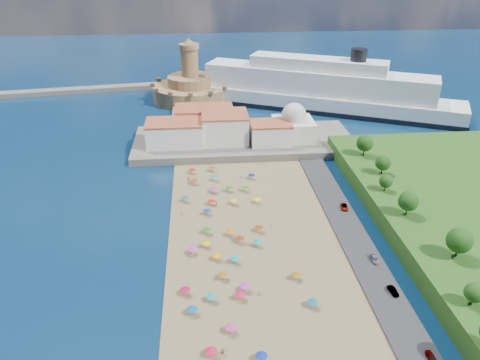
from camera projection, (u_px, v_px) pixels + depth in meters
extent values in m
plane|color=#071938|center=(234.00, 247.00, 128.49)|extent=(700.00, 700.00, 0.00)
cube|color=#59544C|center=(244.00, 142.00, 193.54)|extent=(90.00, 36.00, 3.00)
cube|color=#59544C|center=(191.00, 116.00, 223.04)|extent=(18.00, 70.00, 2.40)
cube|color=#59544C|center=(11.00, 94.00, 255.17)|extent=(199.03, 34.77, 2.60)
cube|color=silver|center=(175.00, 134.00, 185.04)|extent=(22.00, 14.00, 9.00)
cube|color=silver|center=(225.00, 128.00, 187.97)|extent=(18.00, 16.00, 11.00)
cube|color=silver|center=(270.00, 134.00, 186.53)|extent=(16.00, 12.00, 8.00)
cube|color=silver|center=(204.00, 120.00, 198.22)|extent=(24.00, 14.00, 10.00)
cube|color=silver|center=(293.00, 129.00, 190.88)|extent=(16.00, 16.00, 8.00)
sphere|color=silver|center=(294.00, 115.00, 188.18)|extent=(10.00, 10.00, 10.00)
cylinder|color=silver|center=(294.00, 106.00, 186.47)|extent=(1.20, 1.20, 1.60)
cylinder|color=#A67F53|center=(191.00, 93.00, 248.46)|extent=(40.00, 40.00, 8.00)
cylinder|color=#A67F53|center=(190.00, 81.00, 245.53)|extent=(24.00, 24.00, 5.00)
cylinder|color=#A67F53|center=(190.00, 63.00, 241.25)|extent=(9.00, 9.00, 14.00)
cylinder|color=#A67F53|center=(189.00, 46.00, 237.56)|extent=(10.40, 10.40, 2.40)
cone|color=#A67F53|center=(189.00, 41.00, 236.35)|extent=(6.00, 6.00, 3.00)
cube|color=black|center=(315.00, 106.00, 236.76)|extent=(137.90, 79.96, 2.29)
cube|color=white|center=(315.00, 100.00, 235.36)|extent=(136.83, 79.17, 8.49)
cube|color=white|center=(317.00, 81.00, 230.90)|extent=(109.62, 63.67, 11.32)
cube|color=white|center=(318.00, 64.00, 227.08)|extent=(65.36, 40.13, 5.66)
cylinder|color=black|center=(359.00, 55.00, 218.74)|extent=(7.55, 7.55, 5.66)
cylinder|color=gray|center=(296.00, 276.00, 115.19)|extent=(0.07, 0.07, 2.00)
cone|color=#88630C|center=(297.00, 274.00, 114.79)|extent=(2.50, 2.50, 0.60)
cylinder|color=gray|center=(185.00, 292.00, 110.15)|extent=(0.07, 0.07, 2.00)
cone|color=#A50D3F|center=(185.00, 289.00, 109.75)|extent=(2.50, 2.50, 0.60)
cylinder|color=gray|center=(231.00, 329.00, 99.35)|extent=(0.07, 0.07, 2.00)
cone|color=#C82B7A|center=(231.00, 326.00, 98.94)|extent=(2.50, 2.50, 0.60)
cylinder|color=gray|center=(194.00, 182.00, 161.21)|extent=(0.07, 0.07, 2.00)
cone|color=#853D0C|center=(194.00, 179.00, 160.81)|extent=(2.50, 2.50, 0.60)
cylinder|color=gray|center=(211.00, 298.00, 108.05)|extent=(0.07, 0.07, 2.00)
cone|color=teal|center=(211.00, 295.00, 107.64)|extent=(2.50, 2.50, 0.60)
cylinder|color=gray|center=(193.00, 311.00, 104.26)|extent=(0.07, 0.07, 2.00)
cone|color=#0D52B5|center=(192.00, 308.00, 103.86)|extent=(2.50, 2.50, 0.60)
cylinder|color=gray|center=(251.00, 177.00, 164.83)|extent=(0.07, 0.07, 2.00)
cone|color=#0B1096|center=(251.00, 174.00, 164.42)|extent=(2.50, 2.50, 0.60)
cylinder|color=gray|center=(223.00, 276.00, 115.20)|extent=(0.07, 0.07, 2.00)
cone|color=#99590D|center=(223.00, 274.00, 114.80)|extent=(2.50, 2.50, 0.60)
cylinder|color=gray|center=(229.00, 189.00, 156.29)|extent=(0.07, 0.07, 2.00)
cone|color=#167A15|center=(229.00, 187.00, 155.88)|extent=(2.50, 2.50, 0.60)
cylinder|color=gray|center=(206.00, 245.00, 127.37)|extent=(0.07, 0.07, 2.00)
cone|color=gold|center=(206.00, 242.00, 126.96)|extent=(2.50, 2.50, 0.60)
cylinder|color=gray|center=(192.00, 171.00, 168.66)|extent=(0.07, 0.07, 2.00)
cone|color=red|center=(192.00, 169.00, 168.26)|extent=(2.50, 2.50, 0.60)
cylinder|color=gray|center=(259.00, 229.00, 134.42)|extent=(0.07, 0.07, 2.00)
cone|color=#8A330C|center=(259.00, 226.00, 134.01)|extent=(2.50, 2.50, 0.60)
cylinder|color=gray|center=(235.00, 260.00, 121.13)|extent=(0.07, 0.07, 2.00)
cone|color=teal|center=(235.00, 257.00, 120.72)|extent=(2.50, 2.50, 0.60)
cylinder|color=gray|center=(213.00, 190.00, 155.57)|extent=(0.07, 0.07, 2.00)
cone|color=#B02591|center=(213.00, 188.00, 155.16)|extent=(2.50, 2.50, 0.60)
cylinder|color=gray|center=(257.00, 201.00, 149.19)|extent=(0.07, 0.07, 2.00)
cone|color=yellow|center=(257.00, 198.00, 148.78)|extent=(2.50, 2.50, 0.60)
cylinder|color=gray|center=(240.00, 240.00, 129.39)|extent=(0.07, 0.07, 2.00)
cone|color=maroon|center=(240.00, 237.00, 128.99)|extent=(2.50, 2.50, 0.60)
cylinder|color=gray|center=(207.00, 231.00, 133.51)|extent=(0.07, 0.07, 2.00)
cone|color=#1C7915|center=(207.00, 228.00, 133.10)|extent=(2.50, 2.50, 0.60)
cylinder|color=gray|center=(257.00, 244.00, 127.77)|extent=(0.07, 0.07, 2.00)
cone|color=#0E8589|center=(257.00, 241.00, 127.37)|extent=(2.50, 2.50, 0.60)
cylinder|color=gray|center=(212.00, 203.00, 148.22)|extent=(0.07, 0.07, 2.00)
cone|color=red|center=(212.00, 200.00, 147.81)|extent=(2.50, 2.50, 0.60)
cylinder|color=gray|center=(212.00, 169.00, 170.20)|extent=(0.07, 0.07, 2.00)
cone|color=#7D390B|center=(212.00, 167.00, 169.79)|extent=(2.50, 2.50, 0.60)
cylinder|color=gray|center=(230.00, 234.00, 132.32)|extent=(0.07, 0.07, 2.00)
cone|color=#D16E09|center=(230.00, 231.00, 131.91)|extent=(2.50, 2.50, 0.60)
cylinder|color=gray|center=(207.00, 212.00, 142.87)|extent=(0.07, 0.07, 2.00)
cone|color=navy|center=(207.00, 210.00, 142.46)|extent=(2.50, 2.50, 0.60)
cylinder|color=gray|center=(245.00, 288.00, 111.31)|extent=(0.07, 0.07, 2.00)
cone|color=#BE28BD|center=(245.00, 285.00, 110.90)|extent=(2.50, 2.50, 0.60)
cylinder|color=gray|center=(211.00, 353.00, 93.60)|extent=(0.07, 0.07, 2.00)
cone|color=red|center=(211.00, 350.00, 93.20)|extent=(2.50, 2.50, 0.60)
cylinder|color=gray|center=(217.00, 257.00, 122.22)|extent=(0.07, 0.07, 2.00)
cone|color=orange|center=(217.00, 255.00, 121.81)|extent=(2.50, 2.50, 0.60)
cylinder|color=gray|center=(261.00, 358.00, 92.52)|extent=(0.07, 0.07, 2.00)
cone|color=navy|center=(262.00, 355.00, 92.11)|extent=(2.50, 2.50, 0.60)
cylinder|color=gray|center=(192.00, 251.00, 124.78)|extent=(0.07, 0.07, 2.00)
cone|color=#C82AB3|center=(192.00, 248.00, 124.37)|extent=(2.50, 2.50, 0.60)
cylinder|color=gray|center=(312.00, 304.00, 106.39)|extent=(0.07, 0.07, 2.00)
cone|color=#0E5B86|center=(313.00, 301.00, 105.99)|extent=(2.50, 2.50, 0.60)
cylinder|color=gray|center=(215.00, 179.00, 163.41)|extent=(0.07, 0.07, 2.00)
cone|color=#0F7E8E|center=(215.00, 176.00, 163.01)|extent=(2.50, 2.50, 0.60)
cylinder|color=gray|center=(246.00, 189.00, 156.37)|extent=(0.07, 0.07, 2.00)
cone|color=#2F7D16|center=(246.00, 187.00, 155.97)|extent=(2.50, 2.50, 0.60)
cylinder|color=gray|center=(234.00, 202.00, 148.41)|extent=(0.07, 0.07, 2.00)
cone|color=yellow|center=(234.00, 200.00, 148.01)|extent=(2.50, 2.50, 0.60)
cylinder|color=gray|center=(185.00, 199.00, 150.15)|extent=(0.07, 0.07, 2.00)
cone|color=#0D5C78|center=(185.00, 197.00, 149.75)|extent=(2.50, 2.50, 0.60)
cylinder|color=gray|center=(240.00, 296.00, 108.65)|extent=(0.07, 0.07, 2.00)
cone|color=#D61143|center=(240.00, 293.00, 108.24)|extent=(2.50, 2.50, 0.60)
imported|color=tan|center=(190.00, 254.00, 123.57)|extent=(1.01, 1.09, 1.79)
imported|color=tan|center=(241.00, 177.00, 164.98)|extent=(0.94, 1.21, 1.65)
imported|color=tan|center=(223.00, 351.00, 94.02)|extent=(1.83, 0.89, 1.89)
imported|color=tan|center=(182.00, 214.00, 142.24)|extent=(1.31, 0.91, 1.86)
imported|color=tan|center=(216.00, 203.00, 147.92)|extent=(1.02, 1.09, 1.79)
imported|color=tan|center=(260.00, 293.00, 110.08)|extent=(0.76, 0.50, 1.56)
imported|color=tan|center=(271.00, 225.00, 136.61)|extent=(0.56, 0.69, 1.64)
imported|color=tan|center=(189.00, 179.00, 163.29)|extent=(1.14, 1.07, 1.89)
imported|color=gray|center=(432.00, 358.00, 92.49)|extent=(1.48, 3.62, 1.23)
imported|color=gray|center=(375.00, 259.00, 121.55)|extent=(1.70, 4.16, 1.21)
imported|color=gray|center=(344.00, 207.00, 145.72)|extent=(2.73, 4.67, 1.22)
imported|color=gray|center=(393.00, 291.00, 110.33)|extent=(1.83, 3.88, 1.23)
cylinder|color=#382314|center=(472.00, 300.00, 98.77)|extent=(0.50, 0.50, 2.33)
sphere|color=#14380F|center=(474.00, 293.00, 97.83)|extent=(4.19, 4.19, 4.19)
cylinder|color=#382314|center=(457.00, 251.00, 113.64)|extent=(0.50, 0.50, 3.46)
sphere|color=#14380F|center=(460.00, 241.00, 112.24)|extent=(6.22, 6.22, 6.22)
cylinder|color=#382314|center=(407.00, 210.00, 131.57)|extent=(0.50, 0.50, 3.16)
sphere|color=#14380F|center=(408.00, 201.00, 130.29)|extent=(5.69, 5.69, 5.69)
cylinder|color=#382314|center=(385.00, 187.00, 144.83)|extent=(0.50, 0.50, 2.29)
sphere|color=#14380F|center=(386.00, 181.00, 143.90)|extent=(4.12, 4.12, 4.12)
cylinder|color=#382314|center=(382.00, 170.00, 155.38)|extent=(0.50, 0.50, 2.85)
sphere|color=#14380F|center=(383.00, 163.00, 154.22)|extent=(5.14, 5.14, 5.14)
cylinder|color=#382314|center=(364.00, 151.00, 169.06)|extent=(0.50, 0.50, 3.34)
sphere|color=#14380F|center=(365.00, 143.00, 167.71)|extent=(6.02, 6.02, 6.02)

